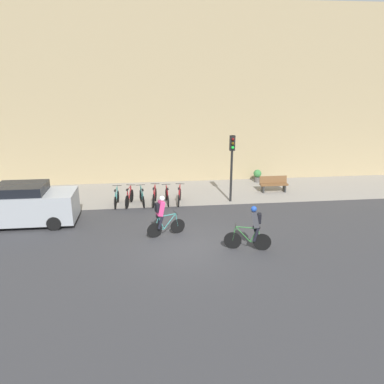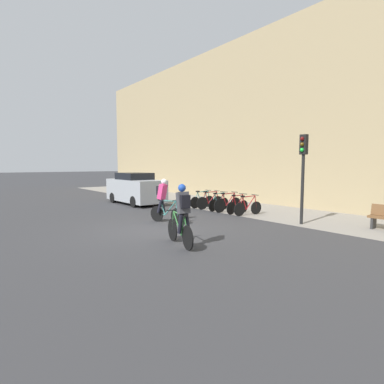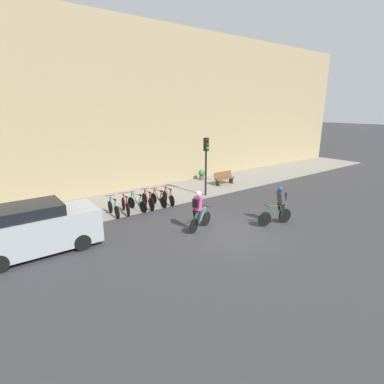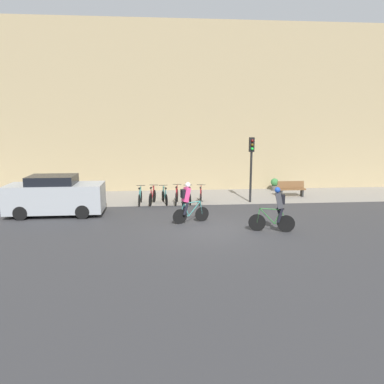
% 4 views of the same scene
% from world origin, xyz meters
% --- Properties ---
extents(ground, '(200.00, 200.00, 0.00)m').
position_xyz_m(ground, '(0.00, 0.00, 0.00)').
color(ground, '#333335').
extents(kerb_strip, '(44.00, 4.50, 0.01)m').
position_xyz_m(kerb_strip, '(0.00, 6.75, 0.00)').
color(kerb_strip, gray).
rests_on(kerb_strip, ground).
extents(building_facade, '(44.00, 0.60, 10.28)m').
position_xyz_m(building_facade, '(0.00, 9.30, 5.14)').
color(building_facade, tan).
rests_on(building_facade, ground).
extents(cyclist_pink, '(1.59, 0.65, 1.76)m').
position_xyz_m(cyclist_pink, '(-0.97, 1.04, 0.95)').
color(cyclist_pink, black).
rests_on(cyclist_pink, ground).
extents(cyclist_grey, '(1.75, 0.60, 1.78)m').
position_xyz_m(cyclist_grey, '(2.40, -0.59, 0.95)').
color(cyclist_grey, black).
rests_on(cyclist_grey, ground).
extents(parked_bike_0, '(0.46, 1.61, 0.95)m').
position_xyz_m(parked_bike_0, '(-3.15, 5.00, 0.38)').
color(parked_bike_0, black).
rests_on(parked_bike_0, ground).
extents(parked_bike_1, '(0.49, 1.61, 0.97)m').
position_xyz_m(parked_bike_1, '(-2.51, 5.00, 0.40)').
color(parked_bike_1, black).
rests_on(parked_bike_1, ground).
extents(parked_bike_2, '(0.46, 1.62, 0.94)m').
position_xyz_m(parked_bike_2, '(-1.87, 5.00, 0.38)').
color(parked_bike_2, black).
rests_on(parked_bike_2, ground).
extents(parked_bike_3, '(0.46, 1.67, 0.98)m').
position_xyz_m(parked_bike_3, '(-1.23, 5.00, 0.41)').
color(parked_bike_3, black).
rests_on(parked_bike_3, ground).
extents(parked_bike_4, '(0.46, 1.55, 0.93)m').
position_xyz_m(parked_bike_4, '(-0.59, 5.00, 0.38)').
color(parked_bike_4, black).
rests_on(parked_bike_4, ground).
extents(parked_bike_5, '(0.46, 1.58, 0.94)m').
position_xyz_m(parked_bike_5, '(0.05, 5.00, 0.38)').
color(parked_bike_5, black).
rests_on(parked_bike_5, ground).
extents(traffic_light_pole, '(0.26, 0.30, 3.47)m').
position_xyz_m(traffic_light_pole, '(2.74, 5.00, 2.41)').
color(traffic_light_pole, black).
rests_on(traffic_light_pole, ground).
extents(parked_car, '(4.30, 1.84, 1.85)m').
position_xyz_m(parked_car, '(-6.92, 2.99, 0.90)').
color(parked_car, '#9EA3A8').
rests_on(parked_car, ground).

